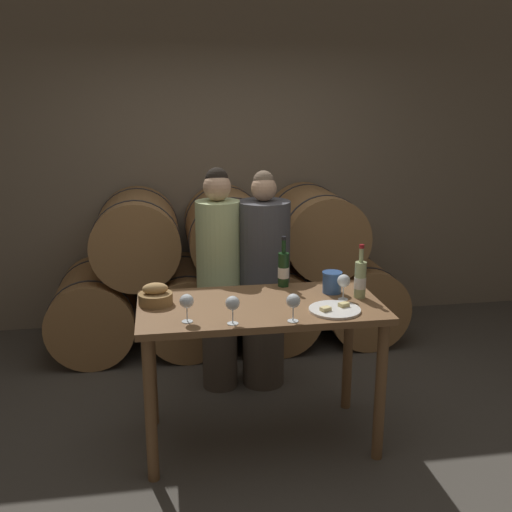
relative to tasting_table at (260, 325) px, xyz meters
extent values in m
plane|color=#4C473F|center=(0.00, 0.00, -0.76)|extent=(10.00, 10.00, 0.00)
cube|color=gray|center=(0.00, 2.18, 0.84)|extent=(10.00, 0.12, 3.20)
cylinder|color=#9E7042|center=(-1.12, 1.59, -0.42)|extent=(0.68, 0.94, 0.68)
cylinder|color=#2D2D33|center=(-1.12, 1.29, -0.42)|extent=(0.69, 0.02, 0.69)
cylinder|color=#2D2D33|center=(-1.12, 1.89, -0.42)|extent=(0.69, 0.02, 0.69)
cylinder|color=#9E7042|center=(-0.37, 1.59, -0.42)|extent=(0.68, 0.94, 0.68)
cylinder|color=#2D2D33|center=(-0.37, 1.29, -0.42)|extent=(0.69, 0.02, 0.69)
cylinder|color=#2D2D33|center=(-0.37, 1.89, -0.42)|extent=(0.69, 0.02, 0.69)
cylinder|color=#9E7042|center=(0.37, 1.59, -0.42)|extent=(0.68, 0.94, 0.68)
cylinder|color=#2D2D33|center=(0.37, 1.29, -0.42)|extent=(0.69, 0.02, 0.69)
cylinder|color=#2D2D33|center=(0.37, 1.89, -0.42)|extent=(0.69, 0.02, 0.69)
cylinder|color=#9E7042|center=(1.12, 1.59, -0.42)|extent=(0.68, 0.94, 0.68)
cylinder|color=#2D2D33|center=(1.12, 1.29, -0.42)|extent=(0.69, 0.02, 0.69)
cylinder|color=#2D2D33|center=(1.12, 1.89, -0.42)|extent=(0.69, 0.02, 0.69)
cylinder|color=#9E7042|center=(-0.75, 1.59, 0.20)|extent=(0.68, 0.94, 0.68)
cylinder|color=#2D2D33|center=(-0.75, 1.29, 0.20)|extent=(0.69, 0.02, 0.69)
cylinder|color=#2D2D33|center=(-0.75, 1.89, 0.20)|extent=(0.69, 0.02, 0.69)
cylinder|color=#9E7042|center=(0.00, 1.59, 0.20)|extent=(0.68, 0.94, 0.68)
cylinder|color=#2D2D33|center=(0.00, 1.29, 0.20)|extent=(0.69, 0.02, 0.69)
cylinder|color=#2D2D33|center=(0.00, 1.89, 0.20)|extent=(0.69, 0.02, 0.69)
cylinder|color=#9E7042|center=(0.75, 1.59, 0.20)|extent=(0.68, 0.94, 0.68)
cylinder|color=#2D2D33|center=(0.75, 1.29, 0.20)|extent=(0.69, 0.02, 0.69)
cylinder|color=#2D2D33|center=(0.75, 1.89, 0.20)|extent=(0.69, 0.02, 0.69)
cylinder|color=brown|center=(-0.65, -0.30, -0.33)|extent=(0.06, 0.06, 0.85)
cylinder|color=brown|center=(0.65, -0.30, -0.33)|extent=(0.06, 0.06, 0.85)
cylinder|color=brown|center=(-0.65, 0.30, -0.33)|extent=(0.06, 0.06, 0.85)
cylinder|color=brown|center=(0.65, 0.30, -0.33)|extent=(0.06, 0.06, 0.85)
cube|color=brown|center=(0.00, 0.00, 0.11)|extent=(1.42, 0.72, 0.04)
cylinder|color=#4C4238|center=(-0.17, 0.75, -0.37)|extent=(0.25, 0.25, 0.77)
cylinder|color=beige|center=(-0.17, 0.75, 0.31)|extent=(0.31, 0.31, 0.61)
sphere|color=tan|center=(-0.17, 0.75, 0.71)|extent=(0.19, 0.19, 0.19)
sphere|color=black|center=(-0.17, 0.76, 0.76)|extent=(0.16, 0.16, 0.16)
cylinder|color=#4C4238|center=(0.15, 0.75, -0.38)|extent=(0.30, 0.30, 0.76)
cylinder|color=#4C4C51|center=(0.15, 0.75, 0.30)|extent=(0.37, 0.37, 0.60)
sphere|color=tan|center=(0.15, 0.75, 0.69)|extent=(0.18, 0.18, 0.18)
sphere|color=#75604C|center=(0.15, 0.76, 0.74)|extent=(0.14, 0.14, 0.14)
cylinder|color=#193819|center=(0.20, 0.31, 0.24)|extent=(0.07, 0.07, 0.22)
cylinder|color=#193819|center=(0.20, 0.31, 0.39)|extent=(0.03, 0.03, 0.08)
cylinder|color=black|center=(0.20, 0.31, 0.45)|extent=(0.03, 0.03, 0.02)
cylinder|color=white|center=(0.20, 0.31, 0.22)|extent=(0.07, 0.07, 0.07)
cylinder|color=#ADBC7F|center=(0.61, 0.02, 0.24)|extent=(0.07, 0.07, 0.22)
cylinder|color=#ADBC7F|center=(0.61, 0.02, 0.40)|extent=(0.03, 0.03, 0.08)
cylinder|color=maroon|center=(0.61, 0.02, 0.45)|extent=(0.03, 0.03, 0.02)
cylinder|color=white|center=(0.61, 0.02, 0.23)|extent=(0.07, 0.07, 0.07)
cylinder|color=#335693|center=(0.47, 0.13, 0.20)|extent=(0.12, 0.12, 0.13)
cylinder|color=#335693|center=(0.47, 0.13, 0.26)|extent=(0.12, 0.12, 0.01)
cylinder|color=olive|center=(-0.60, 0.09, 0.17)|extent=(0.20, 0.20, 0.07)
ellipsoid|color=tan|center=(-0.60, 0.09, 0.23)|extent=(0.15, 0.09, 0.07)
cylinder|color=white|center=(0.40, -0.18, 0.14)|extent=(0.29, 0.29, 0.01)
cube|color=#E0CC7F|center=(0.46, -0.16, 0.16)|extent=(0.07, 0.06, 0.02)
cube|color=beige|center=(0.33, -0.21, 0.16)|extent=(0.07, 0.06, 0.02)
cylinder|color=white|center=(-0.43, -0.22, 0.14)|extent=(0.06, 0.06, 0.00)
cylinder|color=white|center=(-0.43, -0.22, 0.18)|extent=(0.01, 0.01, 0.08)
sphere|color=white|center=(-0.43, -0.22, 0.25)|extent=(0.08, 0.08, 0.08)
cylinder|color=white|center=(-0.20, -0.29, 0.14)|extent=(0.06, 0.06, 0.00)
cylinder|color=white|center=(-0.20, -0.29, 0.18)|extent=(0.01, 0.01, 0.08)
sphere|color=white|center=(-0.20, -0.29, 0.25)|extent=(0.08, 0.08, 0.08)
cylinder|color=white|center=(0.13, -0.30, 0.14)|extent=(0.06, 0.06, 0.00)
cylinder|color=white|center=(0.13, -0.30, 0.18)|extent=(0.01, 0.01, 0.08)
sphere|color=white|center=(0.13, -0.30, 0.25)|extent=(0.08, 0.08, 0.08)
cylinder|color=white|center=(0.50, -0.01, 0.14)|extent=(0.06, 0.06, 0.00)
cylinder|color=white|center=(0.50, -0.01, 0.18)|extent=(0.01, 0.01, 0.08)
sphere|color=white|center=(0.50, -0.01, 0.25)|extent=(0.08, 0.08, 0.08)
camera|label=1|loc=(-0.55, -3.24, 1.31)|focal=42.00mm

